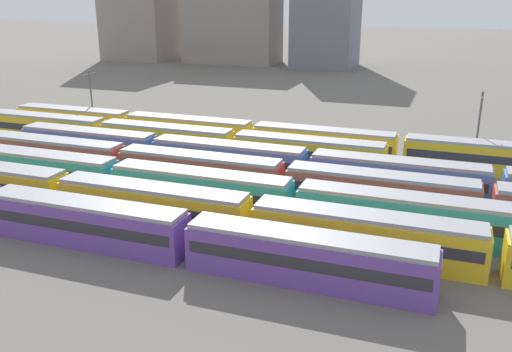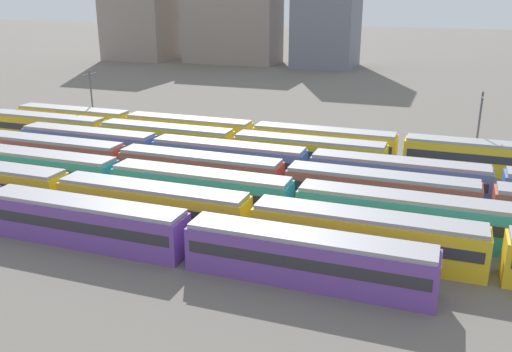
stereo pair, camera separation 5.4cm
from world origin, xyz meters
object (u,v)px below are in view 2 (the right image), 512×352
(train_track_3, at_px, (285,181))
(train_track_1, at_px, (365,236))
(train_track_6, at_px, (324,143))
(train_track_2, at_px, (402,215))
(train_track_5, at_px, (166,139))
(catenary_pole_1, at_px, (92,97))
(train_track_4, at_px, (309,167))
(train_track_0, at_px, (85,222))
(catenary_pole_3, at_px, (479,125))

(train_track_3, bearing_deg, train_track_1, -46.84)
(train_track_3, relative_size, train_track_6, 0.80)
(train_track_2, relative_size, train_track_5, 1.68)
(train_track_6, bearing_deg, catenary_pole_1, 175.64)
(train_track_2, relative_size, train_track_4, 1.25)
(train_track_6, bearing_deg, train_track_3, -91.20)
(train_track_0, bearing_deg, catenary_pole_3, 48.12)
(train_track_0, bearing_deg, train_track_6, 67.78)
(catenary_pole_1, bearing_deg, train_track_3, -27.04)
(train_track_6, distance_m, catenary_pole_3, 18.46)
(train_track_0, bearing_deg, train_track_5, 104.51)
(train_track_2, height_order, train_track_4, same)
(train_track_0, distance_m, catenary_pole_1, 41.47)
(train_track_5, bearing_deg, train_track_2, -26.60)
(train_track_1, relative_size, train_track_2, 1.00)
(train_track_0, distance_m, train_track_6, 33.70)
(train_track_2, xyz_separation_m, catenary_pole_1, (-48.00, 23.57, 3.10))
(train_track_4, relative_size, train_track_6, 0.80)
(train_track_0, distance_m, train_track_3, 19.94)
(train_track_0, bearing_deg, train_track_2, 23.06)
(train_track_5, height_order, catenary_pole_1, catenary_pole_1)
(catenary_pole_3, bearing_deg, train_track_5, -167.60)
(train_track_4, relative_size, train_track_5, 1.34)
(train_track_4, bearing_deg, train_track_0, -123.05)
(train_track_1, xyz_separation_m, catenary_pole_3, (8.52, 29.03, 3.10))
(train_track_0, relative_size, catenary_pole_1, 6.23)
(train_track_4, distance_m, catenary_pole_1, 39.50)
(train_track_0, xyz_separation_m, train_track_5, (-6.73, 26.00, 0.00))
(catenary_pole_3, bearing_deg, train_track_1, -106.35)
(train_track_2, relative_size, catenary_pole_3, 10.47)
(train_track_1, height_order, train_track_2, same)
(train_track_3, height_order, catenary_pole_1, catenary_pole_1)
(train_track_5, distance_m, train_track_6, 20.15)
(train_track_2, relative_size, train_track_3, 1.25)
(train_track_0, xyz_separation_m, train_track_1, (22.17, 5.20, 0.00))
(train_track_5, bearing_deg, train_track_0, -75.49)
(train_track_5, xyz_separation_m, catenary_pole_1, (-16.85, 7.97, 3.10))
(train_track_2, distance_m, train_track_5, 34.84)
(catenary_pole_1, relative_size, catenary_pole_3, 1.00)
(train_track_3, relative_size, catenary_pole_3, 8.35)
(train_track_5, height_order, train_track_6, same)
(train_track_0, xyz_separation_m, train_track_4, (13.53, 20.80, 0.00))
(train_track_2, bearing_deg, train_track_4, 136.33)
(train_track_3, height_order, catenary_pole_3, catenary_pole_3)
(train_track_0, height_order, catenary_pole_1, catenary_pole_1)
(train_track_4, bearing_deg, catenary_pole_1, 160.46)
(catenary_pole_1, xyz_separation_m, catenary_pole_3, (54.27, 0.25, -0.00))
(train_track_2, bearing_deg, train_track_5, 153.40)
(train_track_2, bearing_deg, train_track_6, 119.32)
(catenary_pole_1, bearing_deg, train_track_1, -32.17)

